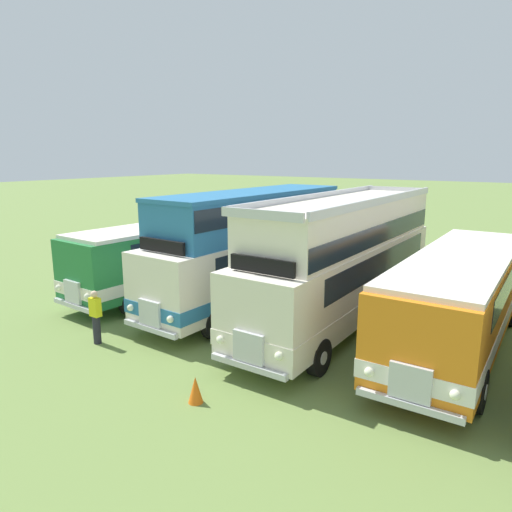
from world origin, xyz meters
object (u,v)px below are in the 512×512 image
at_px(bus_first_in_row, 180,250).
at_px(marshal_person, 96,317).
at_px(bus_second_in_row, 252,243).
at_px(bus_third_in_row, 346,257).
at_px(bus_fourth_in_row, 460,294).
at_px(cone_mid_row, 195,390).

distance_m(bus_first_in_row, marshal_person, 6.44).
height_order(bus_first_in_row, bus_second_in_row, bus_second_in_row).
xyz_separation_m(bus_third_in_row, bus_fourth_in_row, (3.84, -0.30, -0.61)).
distance_m(bus_fourth_in_row, cone_mid_row, 8.32).
relative_size(bus_fourth_in_row, cone_mid_row, 15.44).
bearing_deg(cone_mid_row, marshal_person, 169.33).
height_order(bus_second_in_row, bus_third_in_row, bus_third_in_row).
relative_size(bus_second_in_row, marshal_person, 6.00).
bearing_deg(marshal_person, bus_fourth_in_row, 32.23).
xyz_separation_m(bus_second_in_row, bus_fourth_in_row, (7.68, -0.06, -0.72)).
bearing_deg(bus_first_in_row, marshal_person, -70.92).
distance_m(bus_second_in_row, bus_fourth_in_row, 7.71).
distance_m(bus_third_in_row, marshal_person, 8.51).
bearing_deg(marshal_person, bus_third_in_row, 48.14).
bearing_deg(cone_mid_row, bus_third_in_row, 85.07).
height_order(bus_third_in_row, marshal_person, bus_third_in_row).
height_order(bus_first_in_row, marshal_person, bus_first_in_row).
relative_size(bus_first_in_row, cone_mid_row, 15.89).
bearing_deg(bus_second_in_row, cone_mid_row, -65.13).
height_order(bus_first_in_row, cone_mid_row, bus_first_in_row).
xyz_separation_m(bus_first_in_row, marshal_person, (2.09, -6.03, -0.87)).
bearing_deg(bus_fourth_in_row, cone_mid_row, -122.94).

